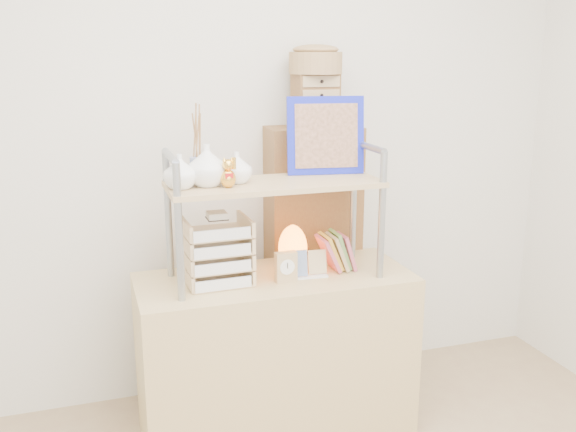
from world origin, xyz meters
The scene contains 10 objects.
room_shell centered at (0.00, 0.39, 1.69)m, with size 3.42×3.41×2.61m.
desk centered at (0.00, 1.20, 0.38)m, with size 1.20×0.50×0.75m, color tan.
cabinet centered at (0.31, 1.57, 0.68)m, with size 0.45×0.24×1.35m, color brown.
hutch centered at (-0.07, 1.21, 1.18)m, with size 0.91×0.34×0.76m.
letter_tray centered at (-0.25, 1.20, 0.87)m, with size 0.26×0.25×0.31m.
salt_lamp centered at (0.09, 1.23, 0.86)m, with size 0.14×0.13×0.22m.
desk_clock centered at (0.03, 1.13, 0.82)m, with size 0.10×0.05×0.13m.
postcard_stand centered at (0.13, 1.15, 0.79)m, with size 0.18×0.06×0.12m.
drawer_chest centered at (0.31, 1.55, 1.48)m, with size 0.20×0.16×0.25m.
woven_basket centered at (0.31, 1.55, 1.65)m, with size 0.25×0.25×0.10m, color olive.
Camera 1 is at (-0.76, -1.33, 1.71)m, focal length 40.00 mm.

